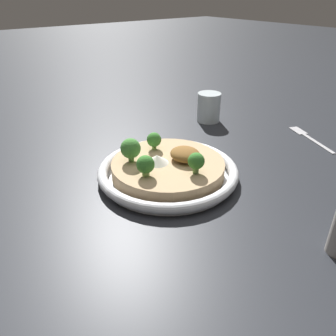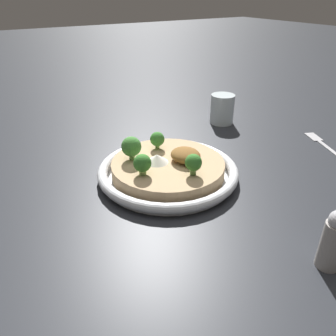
{
  "view_description": "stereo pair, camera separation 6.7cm",
  "coord_description": "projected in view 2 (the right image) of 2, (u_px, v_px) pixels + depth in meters",
  "views": [
    {
      "loc": [
        0.46,
        -0.36,
        0.35
      ],
      "look_at": [
        0.0,
        0.0,
        0.02
      ],
      "focal_mm": 35.0,
      "sensor_mm": 36.0,
      "label": 1
    },
    {
      "loc": [
        0.5,
        -0.31,
        0.35
      ],
      "look_at": [
        0.0,
        0.0,
        0.02
      ],
      "focal_mm": 35.0,
      "sensor_mm": 36.0,
      "label": 2
    }
  ],
  "objects": [
    {
      "name": "risotto_bowl",
      "position": [
        168.0,
        170.0,
        0.67
      ],
      "size": [
        0.29,
        0.29,
        0.04
      ],
      "color": "silver",
      "rests_on": "ground_plane"
    },
    {
      "name": "pepper_shaker",
      "position": [
        334.0,
        240.0,
        0.44
      ],
      "size": [
        0.03,
        0.03,
        0.09
      ],
      "color": "#9E9993",
      "rests_on": "ground_plane"
    },
    {
      "name": "broccoli_front_left",
      "position": [
        131.0,
        147.0,
        0.66
      ],
      "size": [
        0.04,
        0.04,
        0.05
      ],
      "color": "#668E47",
      "rests_on": "risotto_bowl"
    },
    {
      "name": "ground_plane",
      "position": [
        168.0,
        177.0,
        0.68
      ],
      "size": [
        6.0,
        6.0,
        0.0
      ],
      "primitive_type": "plane",
      "color": "#23262B"
    },
    {
      "name": "broccoli_front",
      "position": [
        142.0,
        164.0,
        0.61
      ],
      "size": [
        0.03,
        0.03,
        0.04
      ],
      "color": "#84A856",
      "rests_on": "risotto_bowl"
    },
    {
      "name": "broccoli_left",
      "position": [
        157.0,
        139.0,
        0.7
      ],
      "size": [
        0.03,
        0.03,
        0.04
      ],
      "color": "#759E4C",
      "rests_on": "risotto_bowl"
    },
    {
      "name": "broccoli_right",
      "position": [
        193.0,
        163.0,
        0.6
      ],
      "size": [
        0.03,
        0.03,
        0.04
      ],
      "color": "#668E47",
      "rests_on": "risotto_bowl"
    },
    {
      "name": "fork_utensil",
      "position": [
        322.0,
        143.0,
        0.82
      ],
      "size": [
        0.16,
        0.09,
        0.0
      ],
      "rotation": [
        0.0,
        0.0,
        2.73
      ],
      "color": "#B7B7BC",
      "rests_on": "ground_plane"
    },
    {
      "name": "cheese_sprinkle",
      "position": [
        157.0,
        158.0,
        0.65
      ],
      "size": [
        0.05,
        0.05,
        0.02
      ],
      "color": "white",
      "rests_on": "risotto_bowl"
    },
    {
      "name": "drinking_glass",
      "position": [
        222.0,
        109.0,
        0.93
      ],
      "size": [
        0.07,
        0.07,
        0.08
      ],
      "color": "silver",
      "rests_on": "ground_plane"
    },
    {
      "name": "crispy_onion_garnish",
      "position": [
        186.0,
        155.0,
        0.66
      ],
      "size": [
        0.06,
        0.06,
        0.03
      ],
      "color": "brown",
      "rests_on": "risotto_bowl"
    }
  ]
}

